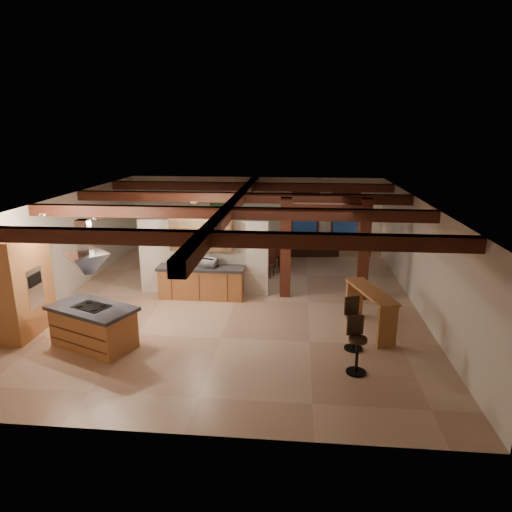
{
  "coord_description": "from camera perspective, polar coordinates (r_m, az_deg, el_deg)",
  "views": [
    {
      "loc": [
        1.73,
        -12.14,
        4.72
      ],
      "look_at": [
        0.54,
        0.5,
        1.19
      ],
      "focal_mm": 32.0,
      "sensor_mm": 36.0,
      "label": 1
    }
  ],
  "objects": [
    {
      "name": "ceiling_beams",
      "position": [
        12.42,
        -2.74,
        6.45
      ],
      "size": [
        10.0,
        12.0,
        0.28
      ],
      "color": "#371A0D",
      "rests_on": "room_walls"
    },
    {
      "name": "microwave",
      "position": [
        13.03,
        -6.01,
        -0.8
      ],
      "size": [
        0.56,
        0.46,
        0.27
      ],
      "primitive_type": "imported",
      "rotation": [
        0.0,
        0.0,
        2.82
      ],
      "color": "silver",
      "rests_on": "back_counter"
    },
    {
      "name": "timber_posts",
      "position": [
        13.0,
        8.62,
        2.23
      ],
      "size": [
        2.5,
        0.3,
        2.9
      ],
      "color": "#371A0D",
      "rests_on": "ground"
    },
    {
      "name": "pantry_cabinet",
      "position": [
        12.01,
        -27.17,
        -3.28
      ],
      "size": [
        0.67,
        1.6,
        2.4
      ],
      "color": "#9C6132",
      "rests_on": "ground"
    },
    {
      "name": "back_windows",
      "position": [
        18.39,
        8.64,
        5.29
      ],
      "size": [
        2.7,
        0.07,
        1.7
      ],
      "color": "#371A0D",
      "rests_on": "room_walls"
    },
    {
      "name": "bar_stool_b",
      "position": [
        10.37,
        12.11,
        -8.24
      ],
      "size": [
        0.44,
        0.45,
        1.18
      ],
      "color": "black",
      "rests_on": "ground"
    },
    {
      "name": "range_hood",
      "position": [
        10.48,
        -20.3,
        -1.74
      ],
      "size": [
        1.1,
        1.1,
        1.4
      ],
      "color": "silver",
      "rests_on": "room_walls"
    },
    {
      "name": "upper_display_cabinet",
      "position": [
        13.07,
        -6.85,
        2.75
      ],
      "size": [
        1.8,
        0.36,
        0.95
      ],
      "color": "#9C6132",
      "rests_on": "partition_wall"
    },
    {
      "name": "recessed_cans",
      "position": [
        11.21,
        -17.15,
        5.36
      ],
      "size": [
        3.16,
        2.46,
        0.03
      ],
      "color": "silver",
      "rests_on": "room_walls"
    },
    {
      "name": "partition_wall",
      "position": [
        13.43,
        -6.58,
        -0.2
      ],
      "size": [
        3.8,
        0.18,
        2.2
      ],
      "primitive_type": "cube",
      "color": "beige",
      "rests_on": "ground"
    },
    {
      "name": "room_walls",
      "position": [
        12.61,
        -2.68,
        2.05
      ],
      "size": [
        12.0,
        12.0,
        12.0
      ],
      "color": "beige",
      "rests_on": "ground"
    },
    {
      "name": "ground",
      "position": [
        13.14,
        -2.58,
        -5.52
      ],
      "size": [
        12.0,
        12.0,
        0.0
      ],
      "primitive_type": "plane",
      "color": "tan",
      "rests_on": "ground"
    },
    {
      "name": "side_table",
      "position": [
        18.07,
        13.37,
        0.82
      ],
      "size": [
        0.47,
        0.47,
        0.51
      ],
      "primitive_type": "cube",
      "rotation": [
        0.0,
        0.0,
        0.17
      ],
      "color": "#371A0D",
      "rests_on": "ground"
    },
    {
      "name": "bar_stool_a",
      "position": [
        9.43,
        12.47,
        -10.82
      ],
      "size": [
        0.42,
        0.44,
        1.16
      ],
      "color": "black",
      "rests_on": "ground"
    },
    {
      "name": "dining_chairs",
      "position": [
        15.79,
        0.22,
        0.21
      ],
      "size": [
        2.06,
        2.06,
        1.07
      ],
      "color": "#371A0D",
      "rests_on": "ground"
    },
    {
      "name": "framed_art",
      "position": [
        18.61,
        -4.74,
        6.16
      ],
      "size": [
        0.65,
        0.05,
        0.85
      ],
      "color": "#371A0D",
      "rests_on": "room_walls"
    },
    {
      "name": "back_counter",
      "position": [
        13.25,
        -6.84,
        -3.25
      ],
      "size": [
        2.5,
        0.66,
        0.94
      ],
      "color": "#9C6132",
      "rests_on": "ground"
    },
    {
      "name": "dining_table",
      "position": [
        15.85,
        0.22,
        -0.61
      ],
      "size": [
        1.77,
        1.02,
        0.61
      ],
      "primitive_type": "imported",
      "rotation": [
        0.0,
        0.0,
        0.02
      ],
      "color": "#39150E",
      "rests_on": "ground"
    },
    {
      "name": "sofa",
      "position": [
        17.89,
        6.49,
        1.27
      ],
      "size": [
        2.4,
        1.18,
        0.67
      ],
      "primitive_type": "imported",
      "rotation": [
        0.0,
        0.0,
        3.27
      ],
      "color": "black",
      "rests_on": "ground"
    },
    {
      "name": "bar_counter",
      "position": [
        11.3,
        14.07,
        -5.79
      ],
      "size": [
        1.06,
        2.03,
        1.04
      ],
      "color": "#9C6132",
      "rests_on": "ground"
    },
    {
      "name": "kitchen_island",
      "position": [
        10.91,
        -19.66,
        -8.26
      ],
      "size": [
        2.19,
        1.72,
        0.96
      ],
      "color": "#9C6132",
      "rests_on": "ground"
    },
    {
      "name": "table_lamp",
      "position": [
        17.95,
        13.47,
        2.4
      ],
      "size": [
        0.31,
        0.31,
        0.36
      ],
      "color": "black",
      "rests_on": "side_table"
    }
  ]
}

